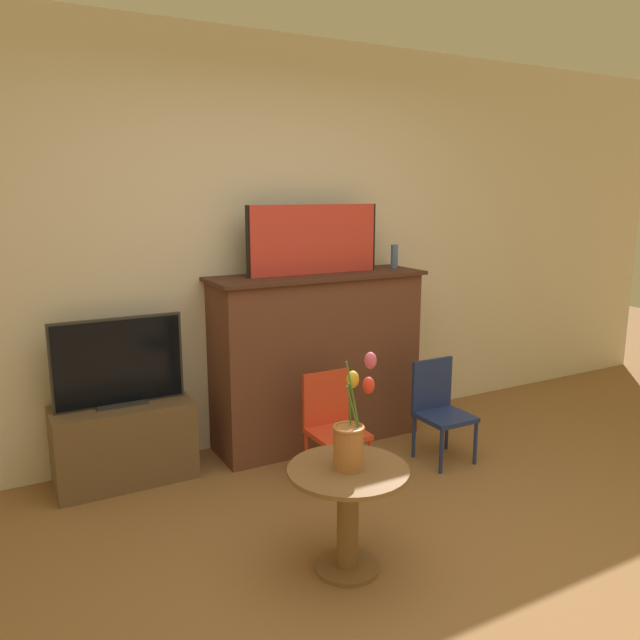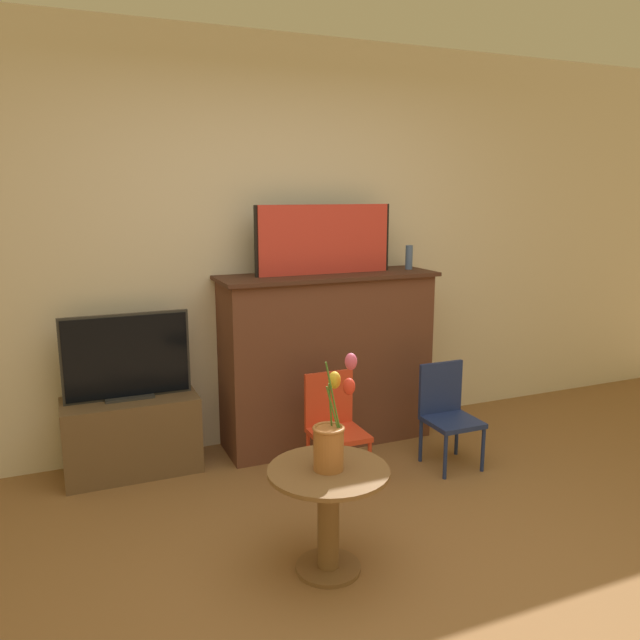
{
  "view_description": "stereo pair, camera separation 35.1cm",
  "coord_description": "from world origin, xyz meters",
  "px_view_note": "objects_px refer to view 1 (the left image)",
  "views": [
    {
      "loc": [
        -1.59,
        -1.73,
        1.71
      ],
      "look_at": [
        0.06,
        1.29,
        1.0
      ],
      "focal_mm": 35.0,
      "sensor_mm": 36.0,
      "label": 1
    },
    {
      "loc": [
        -1.28,
        -1.88,
        1.71
      ],
      "look_at": [
        0.06,
        1.29,
        1.0
      ],
      "focal_mm": 35.0,
      "sensor_mm": 36.0,
      "label": 2
    }
  ],
  "objects_px": {
    "painting": "(314,239)",
    "tv_monitor": "(119,363)",
    "vase_tulips": "(351,435)",
    "chair_red": "(333,422)",
    "chair_blue": "(440,406)"
  },
  "relations": [
    {
      "from": "painting",
      "to": "tv_monitor",
      "type": "distance_m",
      "value": 1.45
    },
    {
      "from": "painting",
      "to": "vase_tulips",
      "type": "distance_m",
      "value": 1.7
    },
    {
      "from": "vase_tulips",
      "to": "tv_monitor",
      "type": "bearing_deg",
      "value": 116.64
    },
    {
      "from": "painting",
      "to": "chair_red",
      "type": "relative_size",
      "value": 1.48
    },
    {
      "from": "tv_monitor",
      "to": "chair_red",
      "type": "xyz_separation_m",
      "value": [
        1.11,
        -0.57,
        -0.37
      ]
    },
    {
      "from": "tv_monitor",
      "to": "vase_tulips",
      "type": "height_order",
      "value": "vase_tulips"
    },
    {
      "from": "tv_monitor",
      "to": "chair_blue",
      "type": "xyz_separation_m",
      "value": [
        1.86,
        -0.65,
        -0.37
      ]
    },
    {
      "from": "chair_blue",
      "to": "painting",
      "type": "bearing_deg",
      "value": 131.47
    },
    {
      "from": "painting",
      "to": "vase_tulips",
      "type": "height_order",
      "value": "painting"
    },
    {
      "from": "chair_red",
      "to": "chair_blue",
      "type": "xyz_separation_m",
      "value": [
        0.74,
        -0.08,
        0.0
      ]
    },
    {
      "from": "painting",
      "to": "tv_monitor",
      "type": "relative_size",
      "value": 1.27
    },
    {
      "from": "painting",
      "to": "chair_blue",
      "type": "relative_size",
      "value": 1.48
    },
    {
      "from": "chair_red",
      "to": "tv_monitor",
      "type": "bearing_deg",
      "value": 153.05
    },
    {
      "from": "painting",
      "to": "chair_blue",
      "type": "bearing_deg",
      "value": -48.53
    },
    {
      "from": "painting",
      "to": "vase_tulips",
      "type": "xyz_separation_m",
      "value": [
        -0.58,
        -1.41,
        -0.75
      ]
    }
  ]
}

